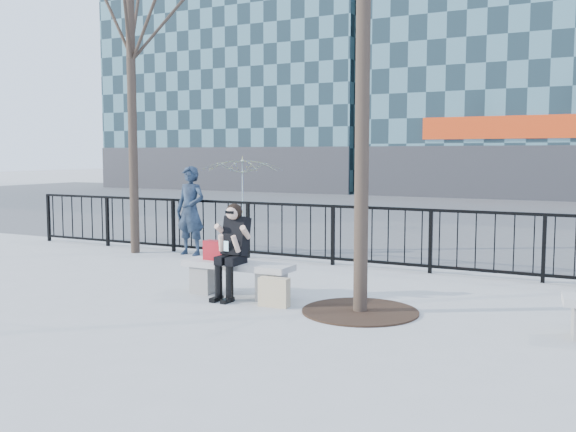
% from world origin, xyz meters
% --- Properties ---
extents(ground, '(120.00, 120.00, 0.00)m').
position_xyz_m(ground, '(0.00, 0.00, 0.00)').
color(ground, '#9D9C97').
rests_on(ground, ground).
extents(street_surface, '(60.00, 23.00, 0.01)m').
position_xyz_m(street_surface, '(0.00, 15.00, 0.00)').
color(street_surface, '#474747').
rests_on(street_surface, ground).
extents(railing, '(14.00, 0.06, 1.10)m').
position_xyz_m(railing, '(0.00, 3.00, 0.55)').
color(railing, black).
rests_on(railing, ground).
extents(building_left, '(16.20, 10.20, 22.60)m').
position_xyz_m(building_left, '(-15.00, 27.00, 11.30)').
color(building_left, slate).
rests_on(building_left, ground).
extents(tree_left, '(2.80, 2.80, 6.50)m').
position_xyz_m(tree_left, '(-4.00, 2.50, 4.86)').
color(tree_left, black).
rests_on(tree_left, ground).
extents(tree_grate, '(1.50, 1.50, 0.02)m').
position_xyz_m(tree_grate, '(1.90, -0.10, 0.01)').
color(tree_grate, black).
rests_on(tree_grate, ground).
extents(bench_main, '(1.65, 0.46, 0.49)m').
position_xyz_m(bench_main, '(0.00, 0.00, 0.30)').
color(bench_main, slate).
rests_on(bench_main, ground).
extents(seated_woman, '(0.50, 0.64, 1.34)m').
position_xyz_m(seated_woman, '(0.00, -0.16, 0.67)').
color(seated_woman, black).
rests_on(seated_woman, ground).
extents(handbag, '(0.35, 0.18, 0.28)m').
position_xyz_m(handbag, '(-0.39, 0.02, 0.63)').
color(handbag, maroon).
rests_on(handbag, bench_main).
extents(shopping_bag, '(0.42, 0.18, 0.39)m').
position_xyz_m(shopping_bag, '(0.77, -0.33, 0.19)').
color(shopping_bag, beige).
rests_on(shopping_bag, ground).
extents(standing_man, '(0.67, 0.45, 1.79)m').
position_xyz_m(standing_man, '(-2.82, 2.80, 0.89)').
color(standing_man, black).
rests_on(standing_man, ground).
extents(vendor_umbrella, '(2.78, 2.81, 1.97)m').
position_xyz_m(vendor_umbrella, '(-4.13, 6.99, 0.99)').
color(vendor_umbrella, '#F1F436').
rests_on(vendor_umbrella, ground).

